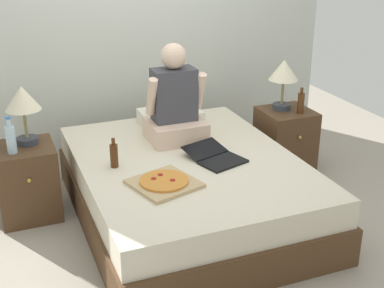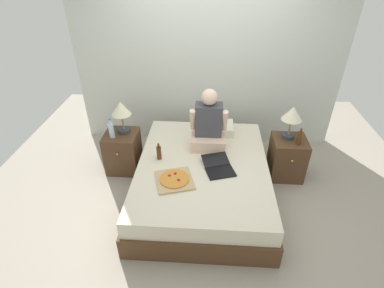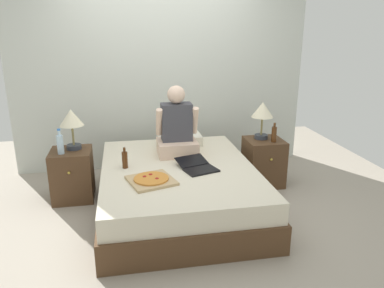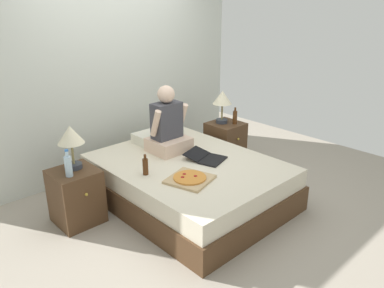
{
  "view_description": "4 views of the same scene",
  "coord_description": "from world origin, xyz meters",
  "views": [
    {
      "loc": [
        -1.32,
        -3.4,
        2.1
      ],
      "look_at": [
        -0.01,
        -0.12,
        0.65
      ],
      "focal_mm": 50.0,
      "sensor_mm": 36.0,
      "label": 1
    },
    {
      "loc": [
        0.06,
        -2.91,
        2.67
      ],
      "look_at": [
        -0.13,
        0.02,
        0.75
      ],
      "focal_mm": 28.0,
      "sensor_mm": 36.0,
      "label": 2
    },
    {
      "loc": [
        -0.52,
        -3.61,
        1.89
      ],
      "look_at": [
        0.15,
        -0.02,
        0.73
      ],
      "focal_mm": 35.0,
      "sensor_mm": 36.0,
      "label": 3
    },
    {
      "loc": [
        -2.57,
        -2.8,
        2.15
      ],
      "look_at": [
        -0.13,
        -0.2,
        0.78
      ],
      "focal_mm": 35.0,
      "sensor_mm": 36.0,
      "label": 4
    }
  ],
  "objects": [
    {
      "name": "bed",
      "position": [
        0.0,
        0.0,
        0.24
      ],
      "size": [
        1.61,
        2.09,
        0.48
      ],
      "color": "#4C331E",
      "rests_on": "ground"
    },
    {
      "name": "beer_bottle",
      "position": [
        1.2,
        0.37,
        0.67
      ],
      "size": [
        0.06,
        0.06,
        0.23
      ],
      "color": "#512D14",
      "rests_on": "nightstand_right"
    },
    {
      "name": "pizza_box",
      "position": [
        -0.31,
        -0.35,
        0.5
      ],
      "size": [
        0.5,
        0.5,
        0.05
      ],
      "color": "tan",
      "rests_on": "bed"
    },
    {
      "name": "water_bottle",
      "position": [
        -1.21,
        0.38,
        0.68
      ],
      "size": [
        0.07,
        0.07,
        0.28
      ],
      "color": "silver",
      "rests_on": "nightstand_left"
    },
    {
      "name": "ground_plane",
      "position": [
        0.0,
        0.0,
        0.0
      ],
      "size": [
        5.9,
        5.9,
        0.0
      ],
      "primitive_type": "plane",
      "color": "#9E9384"
    },
    {
      "name": "pillow",
      "position": [
        0.14,
        0.77,
        0.54
      ],
      "size": [
        0.52,
        0.34,
        0.12
      ],
      "primitive_type": "cube",
      "color": "silver",
      "rests_on": "bed"
    },
    {
      "name": "lamp_on_right_nightstand",
      "position": [
        1.1,
        0.52,
        0.9
      ],
      "size": [
        0.26,
        0.26,
        0.45
      ],
      "color": "#333842",
      "rests_on": "nightstand_right"
    },
    {
      "name": "nightstand_left",
      "position": [
        -1.13,
        0.47,
        0.29
      ],
      "size": [
        0.44,
        0.47,
        0.57
      ],
      "color": "#4C331E",
      "rests_on": "ground"
    },
    {
      "name": "beer_bottle_on_bed",
      "position": [
        -0.54,
        0.06,
        0.57
      ],
      "size": [
        0.06,
        0.06,
        0.22
      ],
      "color": "#4C2811",
      "rests_on": "bed"
    },
    {
      "name": "laptop",
      "position": [
        0.19,
        -0.11,
        0.5
      ],
      "size": [
        0.43,
        0.49,
        0.07
      ],
      "color": "black",
      "rests_on": "bed"
    },
    {
      "name": "nightstand_right",
      "position": [
        1.13,
        0.47,
        0.29
      ],
      "size": [
        0.44,
        0.47,
        0.57
      ],
      "color": "#4C331E",
      "rests_on": "ground"
    },
    {
      "name": "lamp_on_left_nightstand",
      "position": [
        -1.09,
        0.52,
        0.9
      ],
      "size": [
        0.26,
        0.26,
        0.45
      ],
      "color": "#333842",
      "rests_on": "nightstand_left"
    },
    {
      "name": "wall_back",
      "position": [
        0.0,
        1.41,
        1.25
      ],
      "size": [
        3.9,
        0.12,
        2.5
      ],
      "primitive_type": "cube",
      "color": "silver",
      "rests_on": "ground"
    },
    {
      "name": "person_seated",
      "position": [
        0.05,
        0.41,
        0.77
      ],
      "size": [
        0.47,
        0.4,
        0.78
      ],
      "color": "beige",
      "rests_on": "bed"
    }
  ]
}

